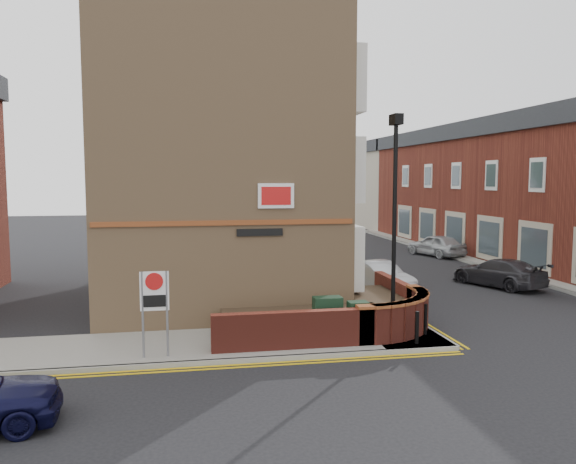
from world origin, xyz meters
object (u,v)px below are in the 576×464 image
at_px(utility_cabinet_large, 327,318).
at_px(zone_sign, 155,298).
at_px(lamppost, 394,225).
at_px(silver_car_near, 379,276).

xyz_separation_m(utility_cabinet_large, zone_sign, (-4.70, -0.80, 0.92)).
bearing_deg(lamppost, zone_sign, -173.93).
height_order(lamppost, zone_sign, lamppost).
xyz_separation_m(zone_sign, silver_car_near, (8.60, 7.53, -1.03)).
height_order(utility_cabinet_large, zone_sign, zone_sign).
distance_m(lamppost, utility_cabinet_large, 3.24).
distance_m(utility_cabinet_large, zone_sign, 4.86).
height_order(lamppost, silver_car_near, lamppost).
relative_size(lamppost, silver_car_near, 1.69).
relative_size(utility_cabinet_large, silver_car_near, 0.32).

